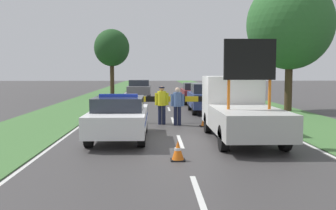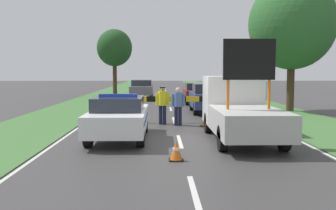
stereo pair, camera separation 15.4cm
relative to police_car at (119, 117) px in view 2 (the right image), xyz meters
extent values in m
plane|color=#3D3A3A|center=(2.05, -0.23, -0.76)|extent=(160.00, 160.00, 0.00)
cube|color=silver|center=(2.05, -6.04, -0.76)|extent=(0.12, 2.42, 0.01)
cube|color=silver|center=(2.05, -0.51, -0.76)|extent=(0.12, 2.42, 0.01)
cube|color=silver|center=(2.05, 5.02, -0.76)|extent=(0.12, 2.42, 0.01)
cube|color=silver|center=(2.05, 10.56, -0.76)|extent=(0.12, 2.42, 0.01)
cube|color=silver|center=(2.05, 16.09, -0.76)|extent=(0.12, 2.42, 0.01)
cube|color=silver|center=(2.05, 21.63, -0.76)|extent=(0.12, 2.42, 0.01)
cube|color=silver|center=(2.05, 27.16, -0.76)|extent=(0.12, 2.42, 0.01)
cube|color=silver|center=(2.05, 32.70, -0.76)|extent=(0.12, 2.42, 0.01)
cube|color=silver|center=(2.05, 38.23, -0.76)|extent=(0.12, 2.42, 0.01)
cube|color=silver|center=(2.05, 43.77, -0.76)|extent=(0.12, 2.42, 0.01)
cube|color=silver|center=(-1.95, 12.90, -0.76)|extent=(0.10, 62.44, 0.01)
cube|color=silver|center=(6.05, 12.90, -0.76)|extent=(0.10, 62.44, 0.01)
cube|color=#427038|center=(-3.90, 19.77, -0.75)|extent=(3.69, 120.00, 0.03)
cube|color=#427038|center=(8.00, 19.77, -0.75)|extent=(3.69, 120.00, 0.03)
cube|color=white|center=(0.00, 0.02, -0.09)|extent=(1.84, 4.62, 0.67)
cube|color=#282D38|center=(0.00, -0.12, 0.47)|extent=(1.62, 2.13, 0.45)
cylinder|color=black|center=(-0.80, 1.45, -0.42)|extent=(0.24, 0.68, 0.68)
cylinder|color=black|center=(0.80, 1.45, -0.42)|extent=(0.24, 0.68, 0.68)
cylinder|color=black|center=(-0.80, -1.42, -0.42)|extent=(0.24, 0.68, 0.68)
cylinder|color=black|center=(0.80, -1.42, -0.42)|extent=(0.24, 0.68, 0.68)
cube|color=#1E38C6|center=(0.00, -0.12, 0.74)|extent=(1.29, 0.24, 0.10)
cube|color=#193399|center=(0.00, 0.02, -0.06)|extent=(1.85, 3.79, 0.10)
cube|color=black|center=(0.00, 2.37, -0.16)|extent=(1.01, 0.08, 0.40)
cube|color=white|center=(4.10, 1.27, 0.49)|extent=(2.03, 1.78, 1.74)
cube|color=#232833|center=(4.10, 2.14, 0.81)|extent=(1.73, 0.04, 0.77)
cube|color=#B2B2AD|center=(4.10, -1.42, 0.00)|extent=(2.03, 3.61, 0.77)
cylinder|color=#D16619|center=(3.47, -1.42, 0.84)|extent=(0.09, 0.09, 0.90)
cylinder|color=#D16619|center=(4.73, -1.42, 0.84)|extent=(0.09, 0.09, 0.90)
cube|color=black|center=(4.10, -1.42, 1.91)|extent=(1.58, 0.12, 1.24)
cylinder|color=black|center=(3.21, 1.27, -0.38)|extent=(0.24, 0.76, 0.76)
cylinder|color=black|center=(5.00, 1.27, -0.38)|extent=(0.24, 0.76, 0.76)
cylinder|color=black|center=(3.21, -2.14, -0.38)|extent=(0.24, 0.76, 0.76)
cylinder|color=black|center=(5.00, -2.14, -0.38)|extent=(0.24, 0.76, 0.76)
cylinder|color=black|center=(0.56, 4.28, -0.29)|extent=(0.07, 0.07, 0.94)
cylinder|color=black|center=(3.40, 4.28, -0.29)|extent=(0.07, 0.07, 0.94)
cube|color=yellow|center=(0.50, 4.28, 0.30)|extent=(0.59, 0.08, 0.24)
cube|color=black|center=(1.09, 4.28, 0.30)|extent=(0.59, 0.08, 0.24)
cube|color=yellow|center=(1.68, 4.28, 0.30)|extent=(0.59, 0.08, 0.24)
cube|color=black|center=(2.27, 4.28, 0.30)|extent=(0.59, 0.08, 0.24)
cube|color=yellow|center=(2.87, 4.28, 0.30)|extent=(0.59, 0.08, 0.24)
cube|color=black|center=(3.46, 4.28, 0.30)|extent=(0.59, 0.08, 0.24)
cylinder|color=#191E38|center=(1.42, 3.66, -0.35)|extent=(0.15, 0.15, 0.83)
cylinder|color=#191E38|center=(1.59, 3.66, -0.35)|extent=(0.15, 0.15, 0.83)
cylinder|color=yellow|center=(1.51, 3.66, 0.37)|extent=(0.38, 0.38, 0.62)
cylinder|color=yellow|center=(1.27, 3.66, 0.34)|extent=(0.12, 0.12, 0.53)
cylinder|color=yellow|center=(1.74, 3.66, 0.34)|extent=(0.12, 0.12, 0.53)
sphere|color=#A57A5B|center=(1.51, 3.66, 0.79)|extent=(0.21, 0.21, 0.21)
cylinder|color=#141933|center=(1.51, 3.66, 0.85)|extent=(0.25, 0.25, 0.05)
cylinder|color=#191E38|center=(2.09, 3.32, -0.36)|extent=(0.15, 0.15, 0.81)
cylinder|color=#191E38|center=(2.25, 3.32, -0.36)|extent=(0.15, 0.15, 0.81)
cylinder|color=#4C6B9E|center=(2.17, 3.32, 0.35)|extent=(0.37, 0.37, 0.61)
cylinder|color=#4C6B9E|center=(1.94, 3.32, 0.32)|extent=(0.12, 0.12, 0.52)
cylinder|color=#4C6B9E|center=(2.40, 3.32, 0.32)|extent=(0.12, 0.12, 0.52)
sphere|color=beige|center=(2.17, 3.32, 0.76)|extent=(0.21, 0.21, 0.21)
cube|color=black|center=(1.82, -3.29, -0.75)|extent=(0.38, 0.38, 0.03)
cone|color=orange|center=(1.82, -3.29, -0.48)|extent=(0.32, 0.32, 0.50)
cylinder|color=white|center=(1.82, -3.29, -0.46)|extent=(0.18, 0.18, 0.07)
cube|color=black|center=(3.33, 2.95, -0.75)|extent=(0.47, 0.47, 0.03)
cone|color=orange|center=(3.33, 2.95, -0.43)|extent=(0.40, 0.40, 0.61)
cylinder|color=white|center=(3.33, 2.95, -0.39)|extent=(0.22, 0.22, 0.09)
cube|color=black|center=(4.25, 3.81, -0.75)|extent=(0.42, 0.42, 0.03)
cone|color=orange|center=(4.25, 3.81, -0.46)|extent=(0.35, 0.35, 0.55)
cylinder|color=white|center=(4.25, 3.81, -0.43)|extent=(0.20, 0.20, 0.08)
cube|color=black|center=(0.41, 2.97, -0.75)|extent=(0.45, 0.45, 0.03)
cone|color=orange|center=(0.41, 2.97, -0.44)|extent=(0.38, 0.38, 0.59)
cylinder|color=white|center=(0.41, 2.97, -0.41)|extent=(0.22, 0.22, 0.08)
cube|color=navy|center=(4.06, 8.42, -0.05)|extent=(1.81, 4.06, 0.77)
cube|color=#282D38|center=(4.06, 8.30, 0.60)|extent=(1.59, 1.87, 0.52)
cylinder|color=black|center=(3.28, 9.68, -0.43)|extent=(0.24, 0.66, 0.66)
cylinder|color=black|center=(4.85, 9.68, -0.43)|extent=(0.24, 0.66, 0.66)
cylinder|color=black|center=(3.28, 7.16, -0.43)|extent=(0.24, 0.66, 0.66)
cylinder|color=black|center=(4.85, 7.16, -0.43)|extent=(0.24, 0.66, 0.66)
cube|color=maroon|center=(4.06, 14.52, -0.07)|extent=(1.86, 4.37, 0.63)
cube|color=#282D38|center=(4.06, 14.39, 0.48)|extent=(1.64, 2.01, 0.47)
cylinder|color=black|center=(3.25, 15.87, -0.38)|extent=(0.24, 0.76, 0.76)
cylinder|color=black|center=(4.87, 15.87, -0.38)|extent=(0.24, 0.76, 0.76)
cylinder|color=black|center=(3.25, 13.16, -0.38)|extent=(0.24, 0.76, 0.76)
cylinder|color=black|center=(4.87, 13.16, -0.38)|extent=(0.24, 0.76, 0.76)
cube|color=slate|center=(-0.16, 20.19, -0.05)|extent=(1.88, 4.16, 0.71)
cube|color=#282D38|center=(-0.16, 20.07, 0.55)|extent=(1.65, 1.91, 0.49)
cylinder|color=black|center=(-0.97, 21.48, -0.41)|extent=(0.24, 0.71, 0.71)
cylinder|color=black|center=(0.66, 21.48, -0.41)|extent=(0.24, 0.71, 0.71)
cylinder|color=black|center=(-0.97, 18.90, -0.41)|extent=(0.24, 0.71, 0.71)
cylinder|color=black|center=(0.66, 18.90, -0.41)|extent=(0.24, 0.71, 0.71)
cylinder|color=#42301E|center=(-2.72, 22.64, 0.85)|extent=(0.38, 0.38, 3.23)
ellipsoid|color=#1E471E|center=(-2.72, 22.64, 3.66)|extent=(3.18, 3.18, 3.34)
cylinder|color=#42301E|center=(8.88, 9.03, 0.81)|extent=(0.43, 0.43, 3.14)
ellipsoid|color=#2D662D|center=(8.88, 9.03, 4.21)|extent=(4.89, 4.89, 5.14)
camera|label=1|loc=(1.24, -13.32, 1.56)|focal=42.00mm
camera|label=2|loc=(1.40, -13.32, 1.56)|focal=42.00mm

